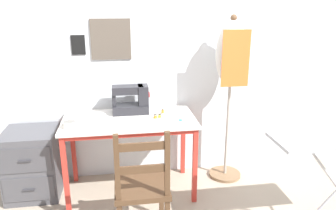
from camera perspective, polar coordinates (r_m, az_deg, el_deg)
name	(u,v)px	position (r m, az deg, el deg)	size (l,w,h in m)	color
ground_plane	(134,209)	(3.00, -6.01, -17.56)	(14.00, 14.00, 0.00)	tan
wall_back	(126,51)	(3.17, -7.40, 9.25)	(10.00, 0.07, 2.55)	silver
sewing_table	(130,128)	(2.96, -6.70, -3.98)	(1.18, 0.61, 0.73)	silver
sewing_machine	(132,100)	(3.06, -6.25, 0.86)	(0.35, 0.18, 0.28)	#28282D
fabric_bowl	(70,124)	(2.82, -16.75, -3.26)	(0.13, 0.13, 0.05)	silver
scissors	(184,119)	(2.90, 2.76, -2.52)	(0.15, 0.09, 0.01)	silver
thread_spool_near_machine	(155,117)	(2.92, -2.22, -2.03)	(0.04, 0.04, 0.03)	orange
thread_spool_mid_table	(160,116)	(2.94, -1.44, -1.92)	(0.03, 0.03, 0.03)	yellow
thread_spool_far_edge	(163,111)	(3.05, -0.93, -1.09)	(0.03, 0.03, 0.04)	orange
wooden_chair	(142,188)	(2.49, -4.57, -14.16)	(0.40, 0.38, 0.90)	#513823
filing_cabinet	(33,163)	(3.29, -22.43, -9.33)	(0.46, 0.47, 0.62)	#4C4C51
dress_form	(231,64)	(3.13, 10.95, 7.05)	(0.32, 0.32, 1.62)	#846647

